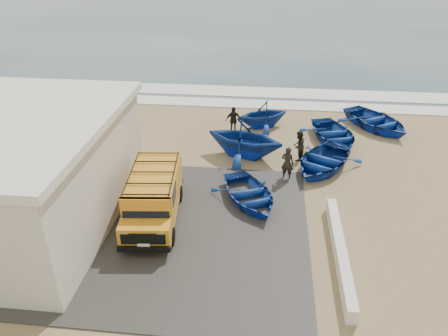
{
  "coord_description": "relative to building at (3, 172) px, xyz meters",
  "views": [
    {
      "loc": [
        2.28,
        -15.28,
        10.12
      ],
      "look_at": [
        0.51,
        0.93,
        1.2
      ],
      "focal_mm": 35.0,
      "sensor_mm": 36.0,
      "label": 1
    }
  ],
  "objects": [
    {
      "name": "building",
      "position": [
        0.0,
        0.0,
        0.0
      ],
      "size": [
        8.4,
        9.4,
        4.3
      ],
      "color": "silver",
      "rests_on": "ground"
    },
    {
      "name": "boat_near_left",
      "position": [
        9.16,
        2.23,
        -1.78
      ],
      "size": [
        3.99,
        4.47,
        0.76
      ],
      "primitive_type": "imported",
      "rotation": [
        0.0,
        0.0,
        0.46
      ],
      "color": "#143C9D",
      "rests_on": "ground"
    },
    {
      "name": "fisherman_middle",
      "position": [
        11.33,
        6.38,
        -1.4
      ],
      "size": [
        0.83,
        0.92,
        1.54
      ],
      "primitive_type": "imported",
      "rotation": [
        0.0,
        0.0,
        -1.98
      ],
      "color": "black",
      "rests_on": "ground"
    },
    {
      "name": "surf_wash",
      "position": [
        7.5,
        16.5,
        -2.14
      ],
      "size": [
        180.0,
        2.2,
        0.04
      ],
      "primitive_type": "cube",
      "color": "white",
      "rests_on": "ground"
    },
    {
      "name": "boat_mid_left",
      "position": [
        8.66,
        6.47,
        -1.13
      ],
      "size": [
        4.78,
        4.44,
        2.07
      ],
      "primitive_type": "imported",
      "rotation": [
        0.0,
        0.0,
        1.26
      ],
      "color": "#143C9D",
      "rests_on": "ground"
    },
    {
      "name": "ocean",
      "position": [
        7.5,
        58.0,
        -2.16
      ],
      "size": [
        180.0,
        88.0,
        0.01
      ],
      "primitive_type": "cube",
      "color": "#385166",
      "rests_on": "ground"
    },
    {
      "name": "parapet",
      "position": [
        12.5,
        -1.0,
        -1.89
      ],
      "size": [
        0.35,
        6.0,
        0.55
      ],
      "primitive_type": "cube",
      "color": "silver",
      "rests_on": "ground"
    },
    {
      "name": "boat_mid_right",
      "position": [
        13.33,
        8.75,
        -1.74
      ],
      "size": [
        3.97,
        4.77,
        0.85
      ],
      "primitive_type": "imported",
      "rotation": [
        0.0,
        0.0,
        0.28
      ],
      "color": "#143C9D",
      "rests_on": "ground"
    },
    {
      "name": "fisherman_back",
      "position": [
        7.83,
        9.28,
        -1.38
      ],
      "size": [
        0.99,
        0.72,
        1.57
      ],
      "primitive_type": "imported",
      "rotation": [
        0.0,
        0.0,
        0.42
      ],
      "color": "black",
      "rests_on": "ground"
    },
    {
      "name": "boat_far_left",
      "position": [
        9.45,
        10.32,
        -1.37
      ],
      "size": [
        3.87,
        3.67,
        1.59
      ],
      "primitive_type": "imported",
      "rotation": [
        0.0,
        0.0,
        -1.12
      ],
      "color": "#143C9D",
      "rests_on": "ground"
    },
    {
      "name": "ground",
      "position": [
        7.5,
        2.0,
        -2.16
      ],
      "size": [
        160.0,
        160.0,
        0.0
      ],
      "primitive_type": "plane",
      "color": "#977E57"
    },
    {
      "name": "boat_near_right",
      "position": [
        12.47,
        5.57,
        -1.72
      ],
      "size": [
        4.66,
        5.16,
        0.88
      ],
      "primitive_type": "imported",
      "rotation": [
        0.0,
        0.0,
        -0.49
      ],
      "color": "#143C9D",
      "rests_on": "ground"
    },
    {
      "name": "fisherman_front",
      "position": [
        10.75,
        4.43,
        -1.37
      ],
      "size": [
        0.67,
        0.54,
        1.6
      ],
      "primitive_type": "imported",
      "rotation": [
        0.0,
        0.0,
        2.85
      ],
      "color": "black",
      "rests_on": "ground"
    },
    {
      "name": "surf_line",
      "position": [
        7.5,
        14.0,
        -2.13
      ],
      "size": [
        180.0,
        1.6,
        0.06
      ],
      "primitive_type": "cube",
      "color": "white",
      "rests_on": "ground"
    },
    {
      "name": "van",
      "position": [
        5.5,
        0.67,
        -1.09
      ],
      "size": [
        2.28,
        4.83,
        2.01
      ],
      "rotation": [
        0.0,
        0.0,
        0.1
      ],
      "color": "orange",
      "rests_on": "ground"
    },
    {
      "name": "boat_far_right",
      "position": [
        15.96,
        10.84,
        -1.7
      ],
      "size": [
        5.07,
        5.44,
        0.92
      ],
      "primitive_type": "imported",
      "rotation": [
        0.0,
        0.0,
        0.58
      ],
      "color": "#143C9D",
      "rests_on": "ground"
    },
    {
      "name": "slab",
      "position": [
        5.5,
        -0.0,
        -2.14
      ],
      "size": [
        12.0,
        10.0,
        0.05
      ],
      "primitive_type": "cube",
      "color": "#3B3836",
      "rests_on": "ground"
    }
  ]
}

